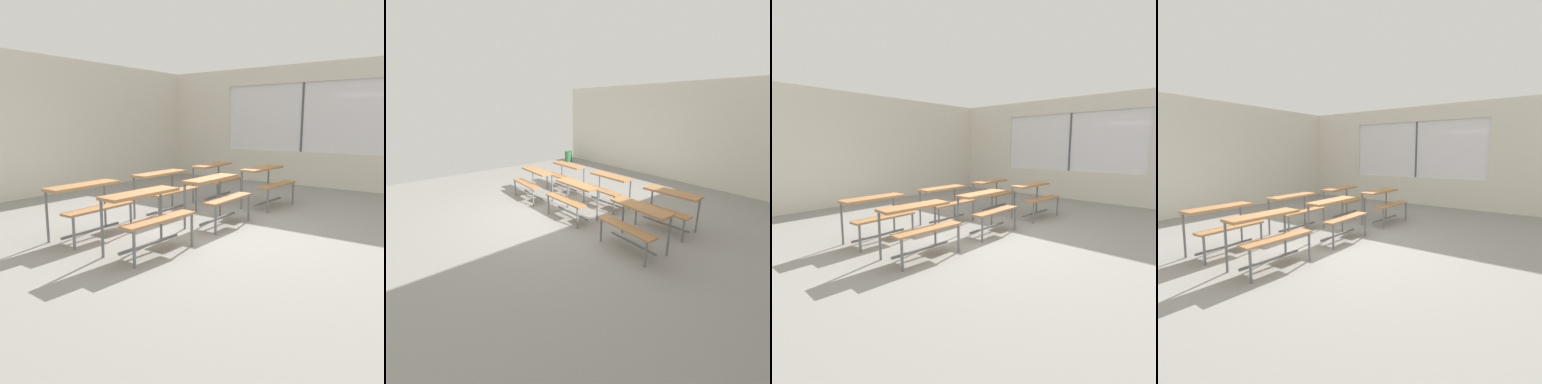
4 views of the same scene
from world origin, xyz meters
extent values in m
cube|color=gray|center=(0.00, 0.00, -0.03)|extent=(10.00, 9.00, 0.05)
cube|color=silver|center=(0.00, 4.50, 1.50)|extent=(10.00, 0.12, 3.00)
cube|color=#A87547|center=(-1.14, 0.14, 0.72)|extent=(1.11, 0.37, 0.04)
cube|color=#A87547|center=(-1.15, -0.18, 0.44)|extent=(1.11, 0.27, 0.03)
cylinder|color=slate|center=(-1.63, 0.31, 0.36)|extent=(0.04, 0.04, 0.72)
cylinder|color=slate|center=(-0.63, 0.26, 0.36)|extent=(0.04, 0.04, 0.72)
cylinder|color=slate|center=(-1.66, -0.24, 0.22)|extent=(0.04, 0.04, 0.44)
cylinder|color=slate|center=(-0.66, -0.29, 0.22)|extent=(0.04, 0.04, 0.44)
cube|color=slate|center=(-1.15, 0.00, 0.10)|extent=(1.00, 0.08, 0.03)
cube|color=#A87547|center=(0.44, 0.16, 0.72)|extent=(1.10, 0.34, 0.04)
cube|color=#A87547|center=(0.45, -0.16, 0.44)|extent=(1.10, 0.24, 0.03)
cylinder|color=slate|center=(-0.06, 0.30, 0.36)|extent=(0.04, 0.04, 0.72)
cylinder|color=slate|center=(0.94, 0.31, 0.36)|extent=(0.04, 0.04, 0.72)
cylinder|color=slate|center=(-0.05, -0.25, 0.22)|extent=(0.04, 0.04, 0.44)
cylinder|color=slate|center=(0.95, -0.24, 0.22)|extent=(0.04, 0.04, 0.44)
cube|color=slate|center=(0.45, 0.02, 0.10)|extent=(1.00, 0.05, 0.03)
cube|color=#A87547|center=(2.14, 0.13, 0.72)|extent=(1.11, 0.37, 0.04)
cube|color=#A87547|center=(2.12, -0.19, 0.44)|extent=(1.11, 0.27, 0.03)
cylinder|color=slate|center=(1.65, 0.30, 0.36)|extent=(0.04, 0.04, 0.72)
cylinder|color=slate|center=(2.65, 0.25, 0.36)|extent=(0.04, 0.04, 0.72)
cylinder|color=slate|center=(1.62, -0.25, 0.22)|extent=(0.04, 0.04, 0.44)
cylinder|color=slate|center=(2.62, -0.30, 0.22)|extent=(0.04, 0.04, 0.44)
cube|color=slate|center=(2.13, -0.01, 0.10)|extent=(1.00, 0.08, 0.03)
cube|color=#A87547|center=(-1.18, 1.21, 0.72)|extent=(1.10, 0.34, 0.04)
cube|color=#A87547|center=(-1.18, 0.89, 0.44)|extent=(1.10, 0.24, 0.03)
cylinder|color=slate|center=(-1.68, 1.34, 0.36)|extent=(0.04, 0.04, 0.72)
cylinder|color=slate|center=(-0.68, 1.36, 0.36)|extent=(0.04, 0.04, 0.72)
cylinder|color=slate|center=(-1.68, 0.79, 0.22)|extent=(0.04, 0.04, 0.44)
cylinder|color=slate|center=(-0.68, 0.81, 0.22)|extent=(0.04, 0.04, 0.44)
cube|color=slate|center=(-1.18, 1.07, 0.10)|extent=(1.00, 0.05, 0.03)
cube|color=#A87547|center=(0.44, 1.22, 0.72)|extent=(1.10, 0.33, 0.04)
cube|color=#A87547|center=(0.44, 0.90, 0.44)|extent=(1.10, 0.23, 0.03)
cylinder|color=slate|center=(-0.06, 1.35, 0.36)|extent=(0.04, 0.04, 0.72)
cylinder|color=slate|center=(0.94, 1.36, 0.36)|extent=(0.04, 0.04, 0.72)
cylinder|color=slate|center=(-0.06, 0.80, 0.22)|extent=(0.04, 0.04, 0.44)
cylinder|color=slate|center=(0.94, 0.81, 0.22)|extent=(0.04, 0.04, 0.44)
cube|color=slate|center=(0.44, 1.08, 0.10)|extent=(1.00, 0.04, 0.03)
cube|color=#A87547|center=(2.06, 1.22, 0.72)|extent=(1.11, 0.37, 0.04)
cube|color=#A87547|center=(2.07, 0.90, 0.44)|extent=(1.11, 0.27, 0.03)
cylinder|color=slate|center=(1.55, 1.34, 0.36)|extent=(0.04, 0.04, 0.72)
cylinder|color=slate|center=(2.55, 1.38, 0.36)|extent=(0.04, 0.04, 0.72)
cylinder|color=slate|center=(1.58, 0.79, 0.22)|extent=(0.04, 0.04, 0.44)
cylinder|color=slate|center=(2.58, 0.84, 0.22)|extent=(0.04, 0.04, 0.44)
cube|color=slate|center=(2.06, 1.08, 0.10)|extent=(1.00, 0.08, 0.03)
cylinder|color=#2D6B38|center=(-4.33, 3.66, 0.22)|extent=(0.31, 0.31, 0.45)
camera|label=1|loc=(-4.54, -3.19, 1.59)|focal=36.36mm
camera|label=2|loc=(4.60, -3.28, 2.33)|focal=24.62mm
camera|label=3|loc=(-3.80, -3.30, 1.60)|focal=28.00mm
camera|label=4|loc=(-3.80, -3.30, 1.60)|focal=28.00mm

